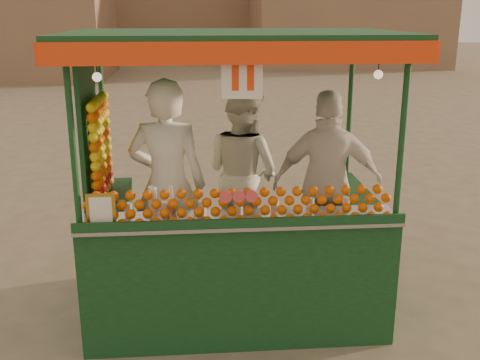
{
  "coord_description": "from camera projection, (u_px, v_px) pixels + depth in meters",
  "views": [
    {
      "loc": [
        -0.61,
        -4.52,
        2.6
      ],
      "look_at": [
        -0.21,
        0.22,
        1.18
      ],
      "focal_mm": 42.44,
      "sensor_mm": 36.0,
      "label": 1
    }
  ],
  "objects": [
    {
      "name": "ground",
      "position": [
        266.0,
        312.0,
        5.11
      ],
      "size": [
        90.0,
        90.0,
        0.0
      ],
      "primitive_type": "plane",
      "color": "brown",
      "rests_on": "ground"
    },
    {
      "name": "building_right",
      "position": [
        345.0,
        14.0,
        27.88
      ],
      "size": [
        9.0,
        6.0,
        5.0
      ],
      "primitive_type": "cube",
      "color": "#87694D",
      "rests_on": "ground"
    },
    {
      "name": "juice_cart",
      "position": [
        227.0,
        229.0,
        4.88
      ],
      "size": [
        2.7,
        1.75,
        2.45
      ],
      "color": "#0E3419",
      "rests_on": "ground"
    },
    {
      "name": "vendor_left",
      "position": [
        168.0,
        185.0,
        4.8
      ],
      "size": [
        0.73,
        0.55,
        1.81
      ],
      "rotation": [
        0.0,
        0.0,
        2.96
      ],
      "color": "white",
      "rests_on": "ground"
    },
    {
      "name": "vendor_middle",
      "position": [
        242.0,
        173.0,
        5.47
      ],
      "size": [
        1.0,
        1.01,
        1.64
      ],
      "rotation": [
        0.0,
        0.0,
        2.33
      ],
      "color": "silver",
      "rests_on": "ground"
    },
    {
      "name": "vendor_right",
      "position": [
        328.0,
        183.0,
        5.08
      ],
      "size": [
        1.02,
        0.51,
        1.67
      ],
      "rotation": [
        0.0,
        0.0,
        3.03
      ],
      "color": "silver",
      "rests_on": "ground"
    }
  ]
}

